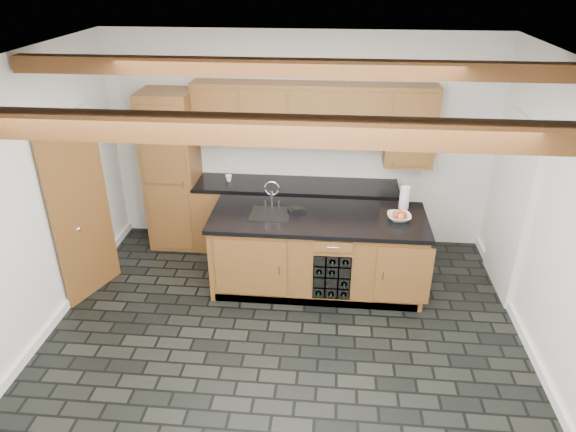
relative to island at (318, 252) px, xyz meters
The scene contains 10 objects.
ground 1.40m from the island, 103.45° to the right, with size 5.00×5.00×0.00m, color black.
room_shell 1.36m from the island, 117.49° to the right, with size 5.01×5.00×5.00m.
back_cabinetry 1.28m from the island, 125.62° to the left, with size 3.65×0.62×2.20m.
island is the anchor object (origin of this frame).
faucet 0.75m from the island, behind, with size 0.45×0.40×0.34m.
kitchen_scale 0.56m from the island, 160.46° to the left, with size 0.22×0.17×0.06m.
fruit_bowl 1.02m from the island, ahead, with size 0.26×0.26×0.06m, color silver.
fruit_cluster 1.04m from the island, ahead, with size 0.16×0.17×0.07m.
paper_towel 1.19m from the island, 17.54° to the left, with size 0.11×0.11×0.27m, color white.
mug 1.61m from the island, 142.62° to the left, with size 0.09×0.09×0.08m, color white.
Camera 1 is at (0.43, -3.91, 3.54)m, focal length 32.00 mm.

